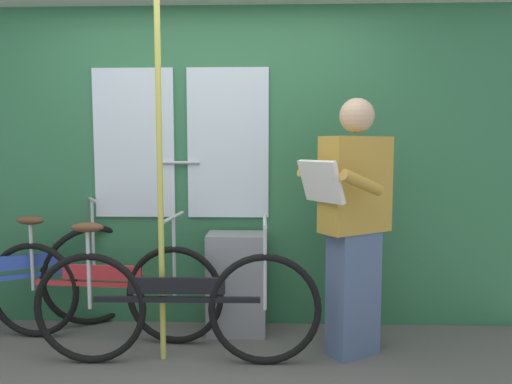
{
  "coord_description": "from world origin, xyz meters",
  "views": [
    {
      "loc": [
        0.47,
        -2.28,
        1.34
      ],
      "look_at": [
        0.37,
        0.81,
        1.05
      ],
      "focal_mm": 32.88,
      "sensor_mm": 36.0,
      "label": 1
    }
  ],
  "objects_px": {
    "handrail_pole": "(160,173)",
    "bicycle_near_door": "(176,305)",
    "trash_bin_by_wall": "(237,283)",
    "bicycle_leaning_behind": "(101,289)",
    "bicycle_by_pole": "(12,282)",
    "passenger_reading_newspaper": "(354,222)"
  },
  "relations": [
    {
      "from": "bicycle_leaning_behind",
      "to": "handrail_pole",
      "type": "bearing_deg",
      "value": -24.42
    },
    {
      "from": "bicycle_by_pole",
      "to": "passenger_reading_newspaper",
      "type": "bearing_deg",
      "value": -35.25
    },
    {
      "from": "passenger_reading_newspaper",
      "to": "handrail_pole",
      "type": "height_order",
      "value": "handrail_pole"
    },
    {
      "from": "bicycle_by_pole",
      "to": "handrail_pole",
      "type": "distance_m",
      "value": 1.4
    },
    {
      "from": "trash_bin_by_wall",
      "to": "bicycle_leaning_behind",
      "type": "bearing_deg",
      "value": -169.61
    },
    {
      "from": "bicycle_by_pole",
      "to": "bicycle_near_door",
      "type": "bearing_deg",
      "value": -47.0
    },
    {
      "from": "passenger_reading_newspaper",
      "to": "bicycle_near_door",
      "type": "bearing_deg",
      "value": -23.63
    },
    {
      "from": "bicycle_by_pole",
      "to": "handrail_pole",
      "type": "xyz_separation_m",
      "value": [
        1.13,
        -0.28,
        0.78
      ]
    },
    {
      "from": "passenger_reading_newspaper",
      "to": "trash_bin_by_wall",
      "type": "relative_size",
      "value": 2.26
    },
    {
      "from": "bicycle_near_door",
      "to": "passenger_reading_newspaper",
      "type": "height_order",
      "value": "passenger_reading_newspaper"
    },
    {
      "from": "bicycle_leaning_behind",
      "to": "bicycle_by_pole",
      "type": "relative_size",
      "value": 1.06
    },
    {
      "from": "bicycle_near_door",
      "to": "bicycle_leaning_behind",
      "type": "bearing_deg",
      "value": 148.9
    },
    {
      "from": "trash_bin_by_wall",
      "to": "handrail_pole",
      "type": "bearing_deg",
      "value": -134.96
    },
    {
      "from": "trash_bin_by_wall",
      "to": "handrail_pole",
      "type": "height_order",
      "value": "handrail_pole"
    },
    {
      "from": "bicycle_by_pole",
      "to": "trash_bin_by_wall",
      "type": "height_order",
      "value": "bicycle_by_pole"
    },
    {
      "from": "bicycle_by_pole",
      "to": "bicycle_leaning_behind",
      "type": "bearing_deg",
      "value": -31.91
    },
    {
      "from": "trash_bin_by_wall",
      "to": "handrail_pole",
      "type": "xyz_separation_m",
      "value": [
        -0.44,
        -0.44,
        0.82
      ]
    },
    {
      "from": "bicycle_by_pole",
      "to": "passenger_reading_newspaper",
      "type": "xyz_separation_m",
      "value": [
        2.34,
        -0.18,
        0.47
      ]
    },
    {
      "from": "handrail_pole",
      "to": "bicycle_near_door",
      "type": "bearing_deg",
      "value": -36.38
    },
    {
      "from": "bicycle_near_door",
      "to": "bicycle_leaning_behind",
      "type": "height_order",
      "value": "bicycle_near_door"
    },
    {
      "from": "bicycle_by_pole",
      "to": "trash_bin_by_wall",
      "type": "relative_size",
      "value": 2.21
    },
    {
      "from": "bicycle_by_pole",
      "to": "trash_bin_by_wall",
      "type": "distance_m",
      "value": 1.57
    }
  ]
}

